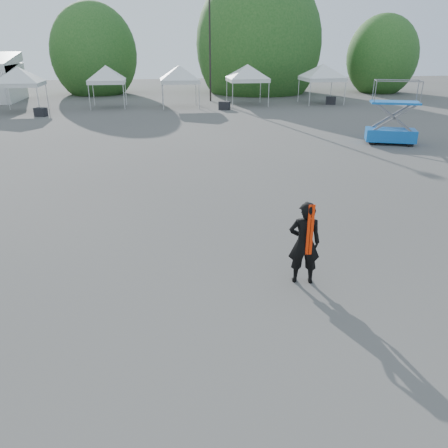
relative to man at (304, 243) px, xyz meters
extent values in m
plane|color=#474442|center=(-0.97, 1.19, -0.95)|extent=(120.00, 120.00, 0.00)
cylinder|color=black|center=(2.03, 33.19, 3.80)|extent=(0.16, 0.16, 9.50)
cylinder|color=#382314|center=(-8.97, 41.19, 0.18)|extent=(0.36, 0.36, 2.27)
ellipsoid|color=#1C4F1A|center=(-8.97, 41.19, 2.98)|extent=(4.16, 4.16, 4.78)
cylinder|color=#382314|center=(8.03, 40.19, 0.45)|extent=(0.36, 0.36, 2.80)
ellipsoid|color=#1C4F1A|center=(8.03, 40.19, 3.89)|extent=(5.12, 5.12, 5.89)
cylinder|color=#382314|center=(21.03, 38.19, 0.10)|extent=(0.36, 0.36, 2.10)
ellipsoid|color=#1C4F1A|center=(21.03, 38.19, 2.68)|extent=(3.84, 3.84, 4.42)
cylinder|color=silver|center=(-11.68, 27.07, 0.05)|extent=(0.06, 0.06, 2.00)
cylinder|color=silver|center=(-14.68, 30.07, 0.05)|extent=(0.06, 0.06, 2.00)
cylinder|color=silver|center=(-11.68, 30.07, 0.05)|extent=(0.06, 0.06, 2.00)
cube|color=silver|center=(-13.18, 28.57, 1.13)|extent=(3.20, 3.20, 0.30)
pyramid|color=silver|center=(-13.18, 28.57, 2.38)|extent=(4.53, 4.53, 1.10)
cylinder|color=silver|center=(-8.18, 28.68, 0.05)|extent=(0.06, 0.06, 2.00)
cylinder|color=silver|center=(-5.50, 28.68, 0.05)|extent=(0.06, 0.06, 2.00)
cylinder|color=silver|center=(-8.18, 31.36, 0.05)|extent=(0.06, 0.06, 2.00)
cylinder|color=silver|center=(-5.50, 31.36, 0.05)|extent=(0.06, 0.06, 2.00)
cube|color=silver|center=(-6.84, 30.02, 1.13)|extent=(2.88, 2.88, 0.30)
pyramid|color=silver|center=(-6.84, 30.02, 2.38)|extent=(4.08, 4.08, 1.10)
cylinder|color=silver|center=(-2.41, 28.01, 0.05)|extent=(0.06, 0.06, 2.00)
cylinder|color=silver|center=(0.48, 28.01, 0.05)|extent=(0.06, 0.06, 2.00)
cylinder|color=silver|center=(-2.41, 30.90, 0.05)|extent=(0.06, 0.06, 2.00)
cylinder|color=silver|center=(0.48, 30.90, 0.05)|extent=(0.06, 0.06, 2.00)
cube|color=silver|center=(-0.96, 29.46, 1.13)|extent=(3.09, 3.09, 0.30)
pyramid|color=silver|center=(-0.96, 29.46, 2.38)|extent=(4.37, 4.37, 1.10)
cylinder|color=silver|center=(3.30, 28.55, 0.05)|extent=(0.06, 0.06, 2.00)
cylinder|color=silver|center=(6.36, 28.55, 0.05)|extent=(0.06, 0.06, 2.00)
cylinder|color=silver|center=(3.30, 31.61, 0.05)|extent=(0.06, 0.06, 2.00)
cylinder|color=silver|center=(6.36, 31.61, 0.05)|extent=(0.06, 0.06, 2.00)
cube|color=silver|center=(4.83, 30.08, 1.13)|extent=(3.26, 3.26, 0.30)
pyramid|color=silver|center=(4.83, 30.08, 2.38)|extent=(4.61, 4.61, 1.10)
cylinder|color=silver|center=(9.91, 28.45, 0.05)|extent=(0.06, 0.06, 2.00)
cylinder|color=silver|center=(13.03, 28.45, 0.05)|extent=(0.06, 0.06, 2.00)
cylinder|color=silver|center=(9.91, 31.57, 0.05)|extent=(0.06, 0.06, 2.00)
cylinder|color=silver|center=(13.03, 31.57, 0.05)|extent=(0.06, 0.06, 2.00)
cube|color=silver|center=(11.47, 30.01, 1.13)|extent=(3.32, 3.32, 0.30)
pyramid|color=silver|center=(11.47, 30.01, 2.38)|extent=(4.69, 4.69, 1.10)
imported|color=black|center=(0.00, 0.00, 0.00)|extent=(0.77, 0.59, 1.90)
cube|color=#FF2C05|center=(0.00, -0.19, 0.38)|extent=(0.15, 0.03, 1.14)
cube|color=#0C4E9D|center=(9.19, 13.32, -0.48)|extent=(2.79, 2.06, 0.63)
cube|color=#0C4E9D|center=(9.19, 13.32, 1.19)|extent=(2.67, 1.97, 0.10)
cylinder|color=black|center=(8.13, 13.16, -0.77)|extent=(0.41, 0.28, 0.38)
cylinder|color=black|center=(9.89, 12.50, -0.77)|extent=(0.41, 0.28, 0.38)
cylinder|color=black|center=(8.50, 14.14, -0.77)|extent=(0.41, 0.28, 0.38)
cylinder|color=black|center=(10.26, 13.48, -0.77)|extent=(0.41, 0.28, 0.38)
cube|color=black|center=(-11.37, 26.00, -0.65)|extent=(0.94, 0.83, 0.61)
cube|color=black|center=(2.45, 27.42, -0.63)|extent=(1.02, 0.92, 0.65)
cube|color=black|center=(12.15, 29.26, -0.63)|extent=(1.00, 0.89, 0.65)
camera|label=1|loc=(-3.03, -8.24, 4.02)|focal=35.00mm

